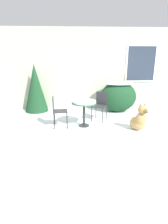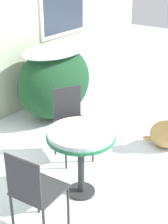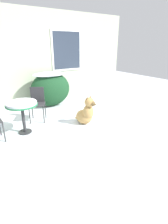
# 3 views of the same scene
# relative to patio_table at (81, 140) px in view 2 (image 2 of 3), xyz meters

# --- Properties ---
(ground_plane) EXTENTS (16.00, 16.00, 0.00)m
(ground_plane) POSITION_rel_patio_table_xyz_m (0.71, -0.12, -0.64)
(ground_plane) COLOR silver
(shrub_left) EXTENTS (1.30, 0.88, 1.10)m
(shrub_left) POSITION_rel_patio_table_xyz_m (1.30, 1.45, -0.05)
(shrub_left) COLOR #194223
(shrub_left) RESTS_ON ground_plane
(patio_table) EXTENTS (0.69, 0.69, 0.74)m
(patio_table) POSITION_rel_patio_table_xyz_m (0.00, 0.00, 0.00)
(patio_table) COLOR #2D2D30
(patio_table) RESTS_ON ground_plane
(patio_chair_near_table) EXTENTS (0.53, 0.53, 0.88)m
(patio_chair_near_table) POSITION_rel_patio_table_xyz_m (0.53, 0.54, -0.14)
(patio_chair_near_table) COLOR #2D2D30
(patio_chair_near_table) RESTS_ON ground_plane
(patio_chair_far_side) EXTENTS (0.42, 0.42, 0.88)m
(patio_chair_far_side) POSITION_rel_patio_table_xyz_m (-0.73, -0.04, -0.14)
(patio_chair_far_side) COLOR #2D2D30
(patio_chair_far_side) RESTS_ON ground_plane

